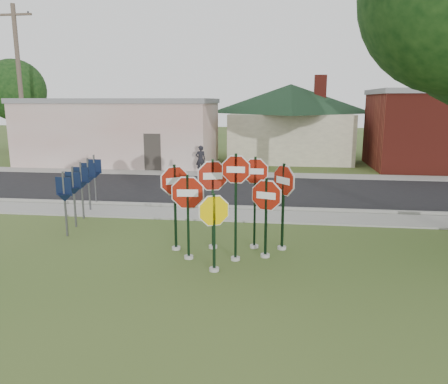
# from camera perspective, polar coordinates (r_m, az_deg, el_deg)

# --- Properties ---
(ground) EXTENTS (120.00, 120.00, 0.00)m
(ground) POSITION_cam_1_polar(r_m,az_deg,el_deg) (10.48, -0.88, -10.94)
(ground) COLOR #37521E
(ground) RESTS_ON ground
(sidewalk_near) EXTENTS (60.00, 1.60, 0.06)m
(sidewalk_near) POSITION_cam_1_polar(r_m,az_deg,el_deg) (15.65, 2.03, -3.08)
(sidewalk_near) COLOR gray
(sidewalk_near) RESTS_ON ground
(road) EXTENTS (60.00, 7.00, 0.04)m
(road) POSITION_cam_1_polar(r_m,az_deg,el_deg) (20.02, 3.25, 0.18)
(road) COLOR black
(road) RESTS_ON ground
(sidewalk_far) EXTENTS (60.00, 1.60, 0.06)m
(sidewalk_far) POSITION_cam_1_polar(r_m,az_deg,el_deg) (24.24, 4.01, 2.24)
(sidewalk_far) COLOR gray
(sidewalk_far) RESTS_ON ground
(curb) EXTENTS (60.00, 0.20, 0.14)m
(curb) POSITION_cam_1_polar(r_m,az_deg,el_deg) (16.60, 2.36, -2.07)
(curb) COLOR gray
(curb) RESTS_ON ground
(stop_sign_center) EXTENTS (0.99, 0.24, 2.88)m
(stop_sign_center) POSITION_cam_1_polar(r_m,az_deg,el_deg) (10.97, 1.55, -0.09)
(stop_sign_center) COLOR #A7A59D
(stop_sign_center) RESTS_ON ground
(stop_sign_yellow) EXTENTS (0.95, 0.46, 2.03)m
(stop_sign_yellow) POSITION_cam_1_polar(r_m,az_deg,el_deg) (10.40, -1.32, -4.18)
(stop_sign_yellow) COLOR #A7A59D
(stop_sign_yellow) RESTS_ON ground
(stop_sign_left) EXTENTS (1.17, 0.24, 2.35)m
(stop_sign_left) POSITION_cam_1_polar(r_m,az_deg,el_deg) (11.19, -4.74, -1.71)
(stop_sign_left) COLOR #A7A59D
(stop_sign_left) RESTS_ON ground
(stop_sign_right) EXTENTS (1.07, 0.36, 2.23)m
(stop_sign_right) POSITION_cam_1_polar(r_m,az_deg,el_deg) (11.34, 5.53, -2.02)
(stop_sign_right) COLOR #A7A59D
(stop_sign_right) RESTS_ON ground
(stop_sign_back_right) EXTENTS (0.98, 0.24, 2.67)m
(stop_sign_back_right) POSITION_cam_1_polar(r_m,az_deg,el_deg) (11.98, 4.07, 0.19)
(stop_sign_back_right) COLOR #A7A59D
(stop_sign_back_right) RESTS_ON ground
(stop_sign_back_left) EXTENTS (1.11, 0.33, 2.63)m
(stop_sign_back_left) POSITION_cam_1_polar(r_m,az_deg,el_deg) (11.92, -1.49, 0.20)
(stop_sign_back_left) COLOR #A7A59D
(stop_sign_back_left) RESTS_ON ground
(stop_sign_far_right) EXTENTS (0.76, 0.91, 2.53)m
(stop_sign_far_right) POSITION_cam_1_polar(r_m,az_deg,el_deg) (11.95, 7.76, -0.23)
(stop_sign_far_right) COLOR #A7A59D
(stop_sign_far_right) RESTS_ON ground
(stop_sign_far_left) EXTENTS (0.90, 0.66, 2.50)m
(stop_sign_far_left) POSITION_cam_1_polar(r_m,az_deg,el_deg) (11.90, -6.43, -0.41)
(stop_sign_far_left) COLOR #A7A59D
(stop_sign_far_left) RESTS_ON ground
(route_sign_row) EXTENTS (1.43, 4.63, 2.00)m
(route_sign_row) POSITION_cam_1_polar(r_m,az_deg,el_deg) (15.87, -18.10, 0.96)
(route_sign_row) COLOR #59595E
(route_sign_row) RESTS_ON ground
(building_stucco) EXTENTS (12.20, 6.20, 4.20)m
(building_stucco) POSITION_cam_1_polar(r_m,az_deg,el_deg) (29.52, -13.35, 7.81)
(building_stucco) COLOR beige
(building_stucco) RESTS_ON ground
(building_house) EXTENTS (11.60, 11.60, 6.20)m
(building_house) POSITION_cam_1_polar(r_m,az_deg,el_deg) (31.57, 8.68, 10.95)
(building_house) COLOR beige
(building_house) RESTS_ON ground
(utility_pole_near) EXTENTS (2.20, 0.26, 9.50)m
(utility_pole_near) POSITION_cam_1_polar(r_m,az_deg,el_deg) (29.17, -25.08, 12.54)
(utility_pole_near) COLOR #4E3E34
(utility_pole_near) RESTS_ON ground
(bg_tree_left) EXTENTS (4.90, 4.90, 7.35)m
(bg_tree_left) POSITION_cam_1_polar(r_m,az_deg,el_deg) (39.81, -25.68, 11.87)
(bg_tree_left) COLOR black
(bg_tree_left) RESTS_ON ground
(pedestrian) EXTENTS (0.66, 0.55, 1.56)m
(pedestrian) POSITION_cam_1_polar(r_m,az_deg,el_deg) (24.51, -3.07, 4.27)
(pedestrian) COLOR black
(pedestrian) RESTS_ON sidewalk_far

